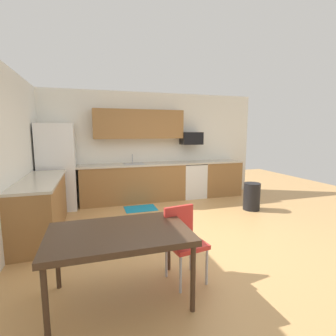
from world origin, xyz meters
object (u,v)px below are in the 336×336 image
at_px(chair_near_table, 183,237).
at_px(trash_bin, 252,196).
at_px(microwave, 191,138).
at_px(refrigerator, 58,167).
at_px(oven_range, 192,180).
at_px(dining_table, 119,237).

xyz_separation_m(chair_near_table, trash_bin, (2.38, 2.01, -0.20)).
bearing_deg(microwave, refrigerator, -176.83).
bearing_deg(chair_near_table, oven_range, 65.73).
distance_m(refrigerator, dining_table, 3.67).
bearing_deg(oven_range, dining_table, -122.52).
height_order(oven_range, chair_near_table, oven_range).
bearing_deg(chair_near_table, microwave, 66.34).
relative_size(dining_table, trash_bin, 2.33).
height_order(oven_range, dining_table, oven_range).
relative_size(microwave, dining_table, 0.39).
xyz_separation_m(refrigerator, microwave, (3.25, 0.18, 0.60)).
bearing_deg(oven_range, trash_bin, -60.05).
height_order(microwave, chair_near_table, microwave).
relative_size(refrigerator, microwave, 3.51).
distance_m(oven_range, microwave, 1.09).
bearing_deg(refrigerator, chair_near_table, -63.19).
relative_size(refrigerator, dining_table, 1.36).
relative_size(refrigerator, chair_near_table, 2.23).
xyz_separation_m(microwave, dining_table, (-2.30, -3.71, -0.87)).
xyz_separation_m(refrigerator, trash_bin, (4.08, -1.35, -0.65)).
bearing_deg(refrigerator, trash_bin, -18.36).
bearing_deg(dining_table, oven_range, 57.48).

